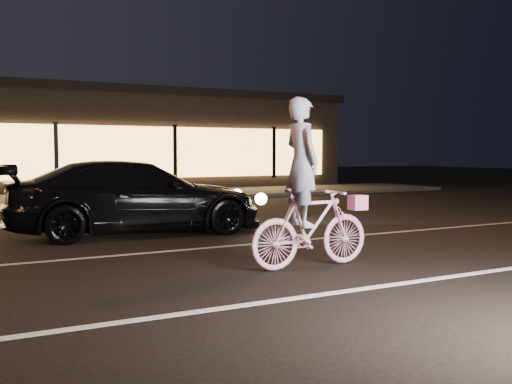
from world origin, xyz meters
TOP-DOWN VIEW (x-y plane):
  - ground at (0.00, 0.00)m, footprint 90.00×90.00m
  - lane_stripe_near at (0.00, -1.50)m, footprint 60.00×0.12m
  - lane_stripe_far at (0.00, 2.00)m, footprint 60.00×0.10m
  - sidewalk at (0.00, 13.00)m, footprint 30.00×4.00m
  - storefront at (0.00, 18.97)m, footprint 25.40×8.42m
  - cyclist at (1.16, -0.15)m, footprint 1.87×0.64m
  - sedan at (-0.04, 4.20)m, footprint 5.09×2.38m

SIDE VIEW (x-z plane):
  - ground at x=0.00m, z-range 0.00..0.00m
  - lane_stripe_near at x=0.00m, z-range 0.00..0.01m
  - lane_stripe_far at x=0.00m, z-range 0.00..0.01m
  - sidewalk at x=0.00m, z-range 0.00..0.12m
  - sedan at x=-0.04m, z-range 0.00..1.44m
  - cyclist at x=1.16m, z-range -0.34..2.01m
  - storefront at x=0.00m, z-range 0.05..4.25m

